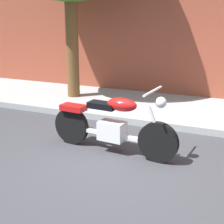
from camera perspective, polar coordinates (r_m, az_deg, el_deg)
name	(u,v)px	position (r m, az deg, el deg)	size (l,w,h in m)	color
ground_plane	(119,160)	(5.42, 1.18, -8.27)	(60.00, 60.00, 0.00)	#38383D
sidewalk	(165,109)	(8.05, 9.13, 0.53)	(21.55, 2.49, 0.14)	#989898
motorcycle	(112,125)	(5.57, 0.00, -2.22)	(2.30, 0.70, 1.16)	black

